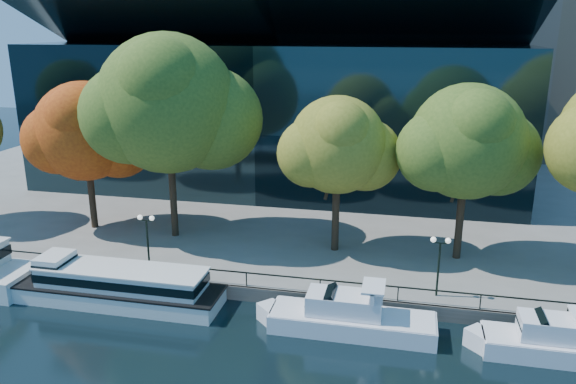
% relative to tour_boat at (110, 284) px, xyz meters
% --- Properties ---
extents(ground, '(160.00, 160.00, 0.00)m').
position_rel_tour_boat_xyz_m(ground, '(8.82, -1.03, -1.29)').
color(ground, black).
rests_on(ground, ground).
extents(promenade, '(90.00, 67.08, 1.00)m').
position_rel_tour_boat_xyz_m(promenade, '(8.82, 35.34, -0.79)').
color(promenade, slate).
rests_on(promenade, ground).
extents(railing, '(88.20, 0.08, 0.99)m').
position_rel_tour_boat_xyz_m(railing, '(8.82, 2.22, 0.65)').
color(railing, black).
rests_on(railing, promenade).
extents(convention_building, '(50.00, 24.57, 21.43)m').
position_rel_tour_boat_xyz_m(convention_building, '(4.82, 30.75, 7.22)').
color(convention_building, black).
rests_on(convention_building, ground).
extents(tour_boat, '(15.94, 3.55, 3.02)m').
position_rel_tour_boat_xyz_m(tour_boat, '(0.00, 0.00, 0.00)').
color(tour_boat, silver).
rests_on(tour_boat, ground).
extents(cruiser_near, '(11.02, 2.84, 3.19)m').
position_rel_tour_boat_xyz_m(cruiser_near, '(15.78, -0.45, -0.29)').
color(cruiser_near, white).
rests_on(cruiser_near, ground).
extents(cruiser_far, '(9.29, 2.58, 3.04)m').
position_rel_tour_boat_xyz_m(cruiser_far, '(27.41, -0.76, -0.32)').
color(cruiser_far, white).
rests_on(cruiser_far, ground).
extents(tree_1, '(10.29, 8.44, 12.52)m').
position_rel_tour_boat_xyz_m(tree_1, '(-7.11, 10.40, 7.94)').
color(tree_1, black).
rests_on(tree_1, promenade).
extents(tree_2, '(13.66, 11.20, 16.42)m').
position_rel_tour_boat_xyz_m(tree_2, '(0.59, 9.97, 10.44)').
color(tree_2, black).
rests_on(tree_2, promenade).
extents(tree_3, '(9.12, 7.48, 11.97)m').
position_rel_tour_boat_xyz_m(tree_3, '(13.92, 9.75, 7.87)').
color(tree_3, black).
rests_on(tree_3, promenade).
extents(tree_4, '(10.33, 8.47, 13.03)m').
position_rel_tour_boat_xyz_m(tree_4, '(23.13, 10.12, 8.43)').
color(tree_4, black).
rests_on(tree_4, promenade).
extents(lamp_1, '(1.26, 0.36, 4.03)m').
position_rel_tour_boat_xyz_m(lamp_1, '(1.19, 3.47, 2.69)').
color(lamp_1, black).
rests_on(lamp_1, promenade).
extents(lamp_2, '(1.26, 0.36, 4.03)m').
position_rel_tour_boat_xyz_m(lamp_2, '(21.25, 3.47, 2.69)').
color(lamp_2, black).
rests_on(lamp_2, promenade).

